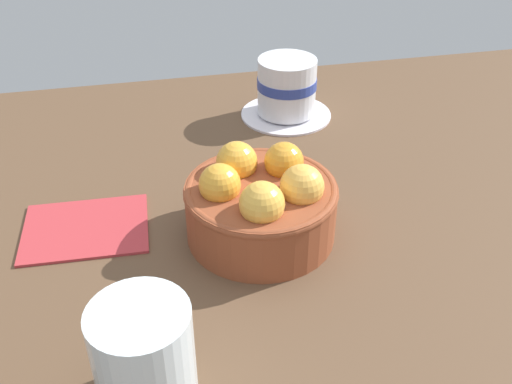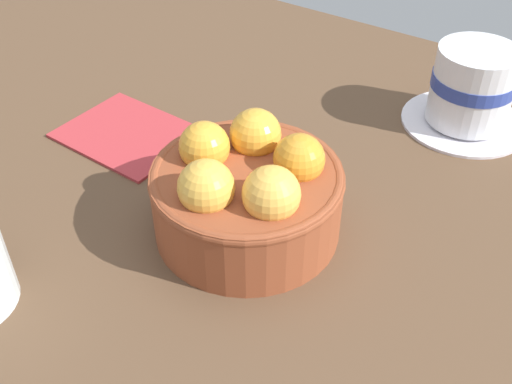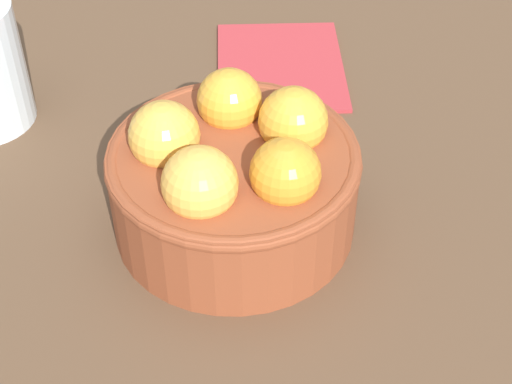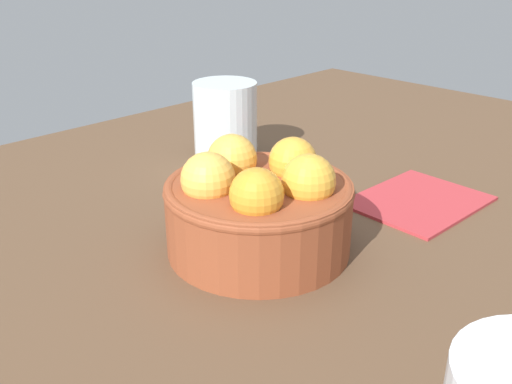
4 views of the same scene
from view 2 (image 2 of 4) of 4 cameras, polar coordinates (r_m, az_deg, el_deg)
ground_plane at (r=52.64cm, az=-0.77°, el=-5.24°), size 124.82×82.13×4.68cm
terracotta_bowl at (r=48.43cm, az=-0.84°, el=0.01°), size 15.09×15.09×8.76cm
coffee_cup at (r=64.86cm, az=19.10°, el=8.80°), size 12.41×12.41×8.13cm
folded_napkin at (r=62.74cm, az=-11.63°, el=5.33°), size 12.96×10.42×0.60cm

